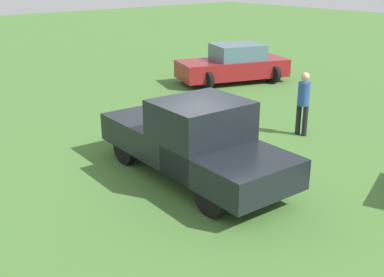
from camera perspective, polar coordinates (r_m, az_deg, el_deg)
name	(u,v)px	position (r m, az deg, el deg)	size (l,w,h in m)	color
ground_plane	(196,168)	(10.99, 0.54, -3.54)	(80.00, 80.00, 0.00)	#477533
pickup_truck	(196,139)	(10.09, 0.44, -0.09)	(5.01, 2.02, 1.79)	black
sedan_far	(234,65)	(19.25, 4.98, 8.77)	(3.00, 4.64, 1.50)	black
person_visitor	(303,100)	(13.20, 13.13, 4.49)	(0.37, 0.37, 1.74)	black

